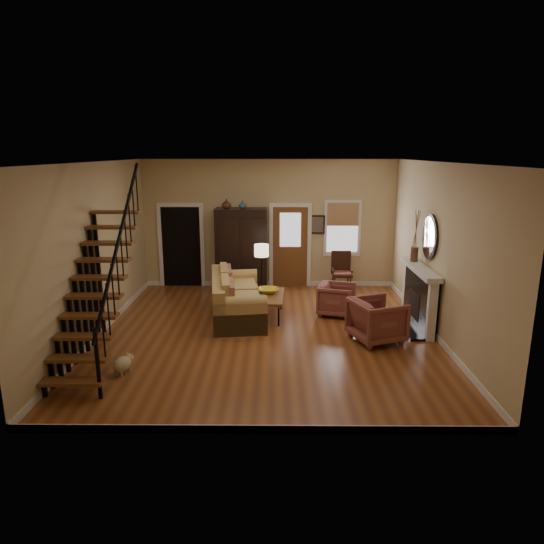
{
  "coord_description": "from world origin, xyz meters",
  "views": [
    {
      "loc": [
        0.17,
        -8.97,
        3.5
      ],
      "look_at": [
        0.1,
        0.4,
        1.15
      ],
      "focal_mm": 32.0,
      "sensor_mm": 36.0,
      "label": 1
    }
  ],
  "objects_px": {
    "sofa": "(237,297)",
    "floor_lamp": "(262,275)",
    "armoire": "(242,250)",
    "coffee_table": "(266,306)",
    "side_chair": "(342,272)",
    "armchair_right": "(337,300)",
    "armchair_left": "(377,320)"
  },
  "relations": [
    {
      "from": "sofa",
      "to": "armchair_right",
      "type": "relative_size",
      "value": 3.17
    },
    {
      "from": "floor_lamp",
      "to": "side_chair",
      "type": "height_order",
      "value": "floor_lamp"
    },
    {
      "from": "armoire",
      "to": "side_chair",
      "type": "relative_size",
      "value": 2.06
    },
    {
      "from": "sofa",
      "to": "coffee_table",
      "type": "bearing_deg",
      "value": -5.71
    },
    {
      "from": "floor_lamp",
      "to": "armoire",
      "type": "bearing_deg",
      "value": 112.74
    },
    {
      "from": "sofa",
      "to": "floor_lamp",
      "type": "height_order",
      "value": "floor_lamp"
    },
    {
      "from": "armchair_left",
      "to": "floor_lamp",
      "type": "relative_size",
      "value": 0.63
    },
    {
      "from": "armoire",
      "to": "sofa",
      "type": "xyz_separation_m",
      "value": [
        0.05,
        -2.18,
        -0.6
      ]
    },
    {
      "from": "armoire",
      "to": "floor_lamp",
      "type": "distance_m",
      "value": 1.46
    },
    {
      "from": "armchair_left",
      "to": "floor_lamp",
      "type": "bearing_deg",
      "value": 24.78
    },
    {
      "from": "armchair_right",
      "to": "floor_lamp",
      "type": "relative_size",
      "value": 0.53
    },
    {
      "from": "armchair_right",
      "to": "armoire",
      "type": "bearing_deg",
      "value": 63.68
    },
    {
      "from": "armoire",
      "to": "armchair_left",
      "type": "relative_size",
      "value": 2.34
    },
    {
      "from": "sofa",
      "to": "coffee_table",
      "type": "xyz_separation_m",
      "value": [
        0.62,
        0.02,
        -0.2
      ]
    },
    {
      "from": "armchair_right",
      "to": "floor_lamp",
      "type": "xyz_separation_m",
      "value": [
        -1.66,
        0.7,
        0.37
      ]
    },
    {
      "from": "sofa",
      "to": "side_chair",
      "type": "relative_size",
      "value": 2.37
    },
    {
      "from": "sofa",
      "to": "armoire",
      "type": "bearing_deg",
      "value": 83.73
    },
    {
      "from": "coffee_table",
      "to": "floor_lamp",
      "type": "relative_size",
      "value": 0.9
    },
    {
      "from": "side_chair",
      "to": "floor_lamp",
      "type": "bearing_deg",
      "value": -151.01
    },
    {
      "from": "coffee_table",
      "to": "armchair_left",
      "type": "height_order",
      "value": "armchair_left"
    },
    {
      "from": "armoire",
      "to": "coffee_table",
      "type": "distance_m",
      "value": 2.4
    },
    {
      "from": "armoire",
      "to": "sofa",
      "type": "bearing_deg",
      "value": -88.76
    },
    {
      "from": "armchair_left",
      "to": "armchair_right",
      "type": "relative_size",
      "value": 1.18
    },
    {
      "from": "armoire",
      "to": "armchair_left",
      "type": "xyz_separation_m",
      "value": [
        2.78,
        -3.5,
        -0.64
      ]
    },
    {
      "from": "coffee_table",
      "to": "floor_lamp",
      "type": "bearing_deg",
      "value": 97.66
    },
    {
      "from": "coffee_table",
      "to": "armchair_left",
      "type": "relative_size",
      "value": 1.44
    },
    {
      "from": "coffee_table",
      "to": "side_chair",
      "type": "height_order",
      "value": "side_chair"
    },
    {
      "from": "armchair_left",
      "to": "armchair_right",
      "type": "distance_m",
      "value": 1.6
    },
    {
      "from": "armoire",
      "to": "sofa",
      "type": "relative_size",
      "value": 0.87
    },
    {
      "from": "armchair_right",
      "to": "sofa",
      "type": "bearing_deg",
      "value": 110.63
    },
    {
      "from": "armchair_right",
      "to": "armchair_left",
      "type": "bearing_deg",
      "value": -142.86
    },
    {
      "from": "armoire",
      "to": "floor_lamp",
      "type": "bearing_deg",
      "value": -67.26
    }
  ]
}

